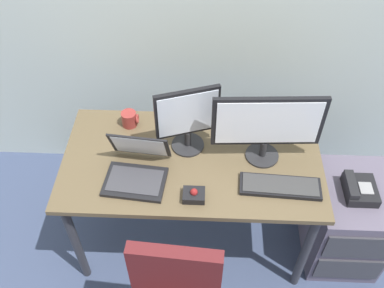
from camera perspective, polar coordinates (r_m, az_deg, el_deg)
ground_plane at (r=2.94m, az=0.00°, el=-11.73°), size 8.00×8.00×0.00m
desk at (r=2.39m, az=0.00°, el=-3.38°), size 1.40×0.74×0.75m
file_cabinet at (r=2.80m, az=19.52°, el=-9.46°), size 0.42×0.53×0.59m
desk_phone at (r=2.53m, az=21.24°, el=-5.60°), size 0.17×0.20×0.09m
monitor_main at (r=2.20m, az=9.96°, el=2.50°), size 0.57×0.18×0.41m
monitor_side at (r=2.24m, az=-0.59°, el=3.51°), size 0.33×0.18×0.39m
keyboard at (r=2.24m, az=11.60°, el=-5.48°), size 0.42×0.16×0.03m
laptop at (r=2.23m, az=-7.32°, el=-3.22°), size 0.34×0.34×0.23m
trackball_mouse at (r=2.15m, az=0.25°, el=-6.75°), size 0.11×0.09×0.07m
coffee_mug at (r=2.50m, az=-8.26°, el=3.31°), size 0.10×0.09×0.09m
banana at (r=2.50m, az=13.30°, el=1.39°), size 0.19×0.06×0.04m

